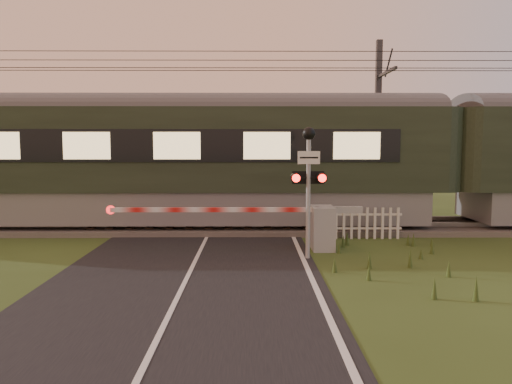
{
  "coord_description": "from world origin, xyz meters",
  "views": [
    {
      "loc": [
        1.44,
        -10.78,
        2.97
      ],
      "look_at": [
        1.55,
        3.2,
        1.62
      ],
      "focal_mm": 35.0,
      "sensor_mm": 36.0,
      "label": 1
    }
  ],
  "objects_px": {
    "crossing_signal": "(309,169)",
    "train": "(446,159)",
    "catenary_mast": "(378,127)",
    "picket_fence": "(359,223)",
    "boom_gate": "(312,225)"
  },
  "relations": [
    {
      "from": "catenary_mast",
      "to": "picket_fence",
      "type": "bearing_deg",
      "value": -110.58
    },
    {
      "from": "train",
      "to": "crossing_signal",
      "type": "distance_m",
      "value": 7.02
    },
    {
      "from": "boom_gate",
      "to": "crossing_signal",
      "type": "height_order",
      "value": "crossing_signal"
    },
    {
      "from": "crossing_signal",
      "to": "catenary_mast",
      "type": "distance_m",
      "value": 7.75
    },
    {
      "from": "crossing_signal",
      "to": "catenary_mast",
      "type": "bearing_deg",
      "value": 63.06
    },
    {
      "from": "crossing_signal",
      "to": "train",
      "type": "bearing_deg",
      "value": 40.79
    },
    {
      "from": "train",
      "to": "boom_gate",
      "type": "distance_m",
      "value": 6.39
    },
    {
      "from": "train",
      "to": "boom_gate",
      "type": "xyz_separation_m",
      "value": [
        -5.08,
        -3.44,
        -1.77
      ]
    },
    {
      "from": "crossing_signal",
      "to": "boom_gate",
      "type": "bearing_deg",
      "value": 78.6
    },
    {
      "from": "train",
      "to": "crossing_signal",
      "type": "bearing_deg",
      "value": -139.21
    },
    {
      "from": "train",
      "to": "picket_fence",
      "type": "bearing_deg",
      "value": -150.88
    },
    {
      "from": "crossing_signal",
      "to": "picket_fence",
      "type": "height_order",
      "value": "crossing_signal"
    },
    {
      "from": "boom_gate",
      "to": "picket_fence",
      "type": "relative_size",
      "value": 2.69
    },
    {
      "from": "boom_gate",
      "to": "crossing_signal",
      "type": "bearing_deg",
      "value": -101.4
    },
    {
      "from": "train",
      "to": "catenary_mast",
      "type": "bearing_deg",
      "value": 129.73
    }
  ]
}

